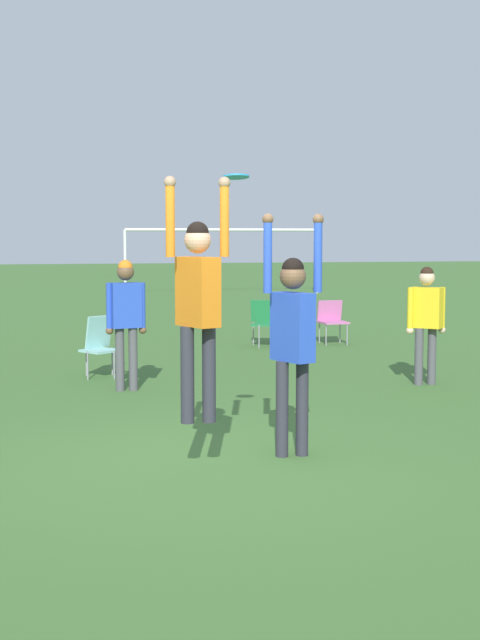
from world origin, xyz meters
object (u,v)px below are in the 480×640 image
object	(u,v)px
person_defending	(293,327)
camping_chair_1	(267,319)
frisbee	(236,177)
person_spectator_far	(426,314)
person_jumping	(198,293)
camping_chair_0	(99,342)
person_spectator_near	(126,312)
camping_chair_2	(332,318)

from	to	relation	value
person_defending	camping_chair_1	world-z (taller)	person_defending
person_defending	camping_chair_1	distance (m)	8.56
frisbee	person_spectator_far	size ratio (longest dim) A/B	0.14
camping_chair_1	person_defending	bearing A→B (deg)	104.22
person_jumping	camping_chair_0	distance (m)	5.80
camping_chair_1	person_spectator_near	world-z (taller)	person_spectator_near
person_defending	frisbee	bearing A→B (deg)	-94.97
person_defending	person_spectator_far	distance (m)	4.60
camping_chair_1	camping_chair_2	xyz separation A→B (m)	(1.31, 0.04, -0.00)
person_jumping	camping_chair_2	size ratio (longest dim) A/B	2.56
frisbee	person_spectator_near	size ratio (longest dim) A/B	0.14
frisbee	camping_chair_1	size ratio (longest dim) A/B	0.28
person_spectator_far	person_spectator_near	bearing A→B (deg)	-143.26
camping_chair_0	person_spectator_far	world-z (taller)	person_spectator_far
camping_chair_2	camping_chair_1	bearing A→B (deg)	-2.19
frisbee	person_spectator_far	world-z (taller)	frisbee
person_defending	camping_chair_2	distance (m)	8.98
camping_chair_0	camping_chair_1	distance (m)	4.54
camping_chair_0	person_jumping	bearing A→B (deg)	58.65
person_defending	camping_chair_0	distance (m)	5.50
frisbee	camping_chair_0	distance (m)	5.91
camping_chair_0	person_spectator_far	size ratio (longest dim) A/B	0.54
person_spectator_far	camping_chair_1	bearing A→B (deg)	145.19
frisbee	camping_chair_1	distance (m)	9.11
person_defending	camping_chair_1	size ratio (longest dim) A/B	2.66
person_jumping	person_defending	size ratio (longest dim) A/B	0.93
camping_chair_1	person_spectator_far	bearing A→B (deg)	129.50
person_jumping	person_defending	bearing A→B (deg)	-90.00
person_spectator_near	person_jumping	bearing A→B (deg)	-96.77
camping_chair_2	person_spectator_far	bearing A→B (deg)	83.32
person_jumping	camping_chair_2	world-z (taller)	person_jumping
frisbee	person_spectator_near	bearing A→B (deg)	98.50
person_spectator_near	camping_chair_0	bearing A→B (deg)	92.29
camping_chair_2	person_spectator_far	distance (m)	4.87
camping_chair_2	person_spectator_near	distance (m)	6.24
frisbee	camping_chair_2	bearing A→B (deg)	66.40
person_defending	person_spectator_far	bearing A→B (deg)	116.43
camping_chair_1	person_spectator_near	size ratio (longest dim) A/B	0.49
person_jumping	person_spectator_near	world-z (taller)	person_jumping
camping_chair_0	camping_chair_1	size ratio (longest dim) A/B	1.04
camping_chair_0	camping_chair_1	xyz separation A→B (m)	(3.34, 3.08, -0.01)
person_defending	frisbee	xyz separation A→B (m)	(-0.59, -0.20, 1.38)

